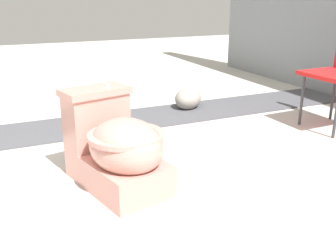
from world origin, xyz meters
TOP-DOWN VIEW (x-y plane):
  - ground_plane at (0.00, 0.00)m, footprint 14.00×14.00m
  - gravel_strip at (-1.11, 0.50)m, footprint 0.56×8.00m
  - toilet at (-0.03, 0.20)m, footprint 0.70×0.51m
  - boulder_near at (-1.22, 1.24)m, footprint 0.36×0.37m

SIDE VIEW (x-z plane):
  - ground_plane at x=0.00m, z-range 0.00..0.00m
  - gravel_strip at x=-1.11m, z-range 0.00..0.01m
  - boulder_near at x=-1.22m, z-range 0.00..0.19m
  - toilet at x=-0.03m, z-range -0.04..0.48m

